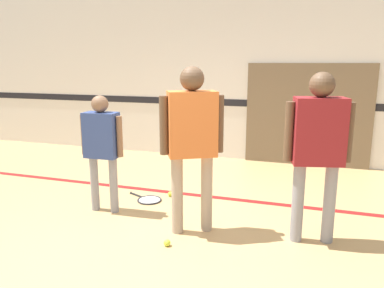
% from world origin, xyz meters
% --- Properties ---
extents(ground_plane, '(16.00, 16.00, 0.00)m').
position_xyz_m(ground_plane, '(0.00, 0.00, 0.00)').
color(ground_plane, tan).
extents(wall_back, '(16.00, 0.07, 3.20)m').
position_xyz_m(wall_back, '(0.00, 3.35, 1.60)').
color(wall_back, silver).
rests_on(wall_back, ground_plane).
extents(wall_panel, '(2.05, 0.05, 1.72)m').
position_xyz_m(wall_panel, '(1.16, 3.29, 0.86)').
color(wall_panel, '#756047').
rests_on(wall_panel, ground_plane).
extents(floor_stripe, '(14.40, 0.10, 0.01)m').
position_xyz_m(floor_stripe, '(0.00, 1.24, 0.00)').
color(floor_stripe, red).
rests_on(floor_stripe, ground_plane).
extents(person_instructor, '(0.58, 0.45, 1.69)m').
position_xyz_m(person_instructor, '(0.12, 0.20, 1.05)').
color(person_instructor, tan).
rests_on(person_instructor, ground_plane).
extents(person_student_left, '(0.52, 0.23, 1.37)m').
position_xyz_m(person_student_left, '(-1.03, 0.40, 0.84)').
color(person_student_left, gray).
rests_on(person_student_left, ground_plane).
extents(person_student_right, '(0.61, 0.35, 1.64)m').
position_xyz_m(person_student_right, '(1.31, 0.35, 1.02)').
color(person_student_right, gray).
rests_on(person_student_right, ground_plane).
extents(racket_spare_on_floor, '(0.57, 0.41, 0.03)m').
position_xyz_m(racket_spare_on_floor, '(-0.68, 0.87, 0.01)').
color(racket_spare_on_floor, '#28282D').
rests_on(racket_spare_on_floor, ground_plane).
extents(tennis_ball_near_instructor, '(0.07, 0.07, 0.07)m').
position_xyz_m(tennis_ball_near_instructor, '(0.00, -0.19, 0.03)').
color(tennis_ball_near_instructor, '#CCE038').
rests_on(tennis_ball_near_instructor, ground_plane).
extents(tennis_ball_by_spare_racket, '(0.07, 0.07, 0.07)m').
position_xyz_m(tennis_ball_by_spare_racket, '(-0.47, 1.09, 0.03)').
color(tennis_ball_by_spare_racket, '#CCE038').
rests_on(tennis_ball_by_spare_racket, ground_plane).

